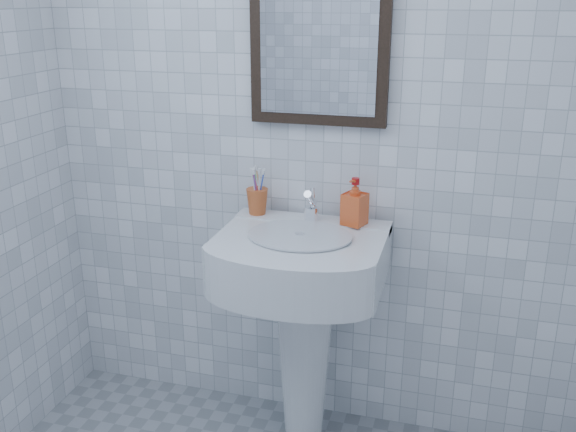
% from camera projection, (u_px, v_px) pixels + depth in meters
% --- Properties ---
extents(wall_back, '(2.20, 0.02, 2.50)m').
position_uv_depth(wall_back, '(324.00, 121.00, 2.35)').
color(wall_back, white).
rests_on(wall_back, ground).
extents(washbasin, '(0.59, 0.43, 0.90)m').
position_uv_depth(washbasin, '(303.00, 304.00, 2.37)').
color(washbasin, white).
rests_on(washbasin, ground).
extents(faucet, '(0.05, 0.12, 0.13)m').
position_uv_depth(faucet, '(311.00, 208.00, 2.36)').
color(faucet, white).
rests_on(faucet, washbasin).
extents(toothbrush_cup, '(0.09, 0.09, 0.10)m').
position_uv_depth(toothbrush_cup, '(257.00, 201.00, 2.44)').
color(toothbrush_cup, '#C15526').
rests_on(toothbrush_cup, washbasin).
extents(soap_dispenser, '(0.10, 0.10, 0.17)m').
position_uv_depth(soap_dispenser, '(355.00, 202.00, 2.31)').
color(soap_dispenser, red).
rests_on(soap_dispenser, washbasin).
extents(wall_mirror, '(0.50, 0.04, 0.62)m').
position_uv_depth(wall_mirror, '(319.00, 37.00, 2.24)').
color(wall_mirror, black).
rests_on(wall_mirror, wall_back).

